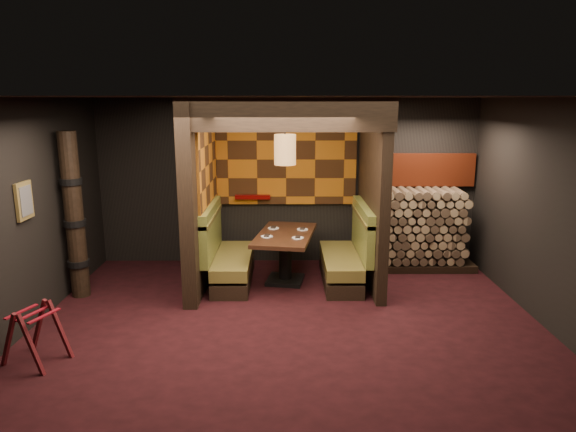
# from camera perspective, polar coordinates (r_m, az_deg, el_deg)

# --- Properties ---
(floor) EXTENTS (6.50, 5.50, 0.02)m
(floor) POSITION_cam_1_polar(r_m,az_deg,el_deg) (6.67, 0.07, -12.30)
(floor) COLOR black
(floor) RESTS_ON ground
(ceiling) EXTENTS (6.50, 5.50, 0.02)m
(ceiling) POSITION_cam_1_polar(r_m,az_deg,el_deg) (6.03, 0.07, 13.18)
(ceiling) COLOR black
(ceiling) RESTS_ON ground
(wall_back) EXTENTS (6.50, 0.02, 2.85)m
(wall_back) POSITION_cam_1_polar(r_m,az_deg,el_deg) (8.91, -0.05, 3.83)
(wall_back) COLOR black
(wall_back) RESTS_ON ground
(wall_front) EXTENTS (6.50, 0.02, 2.85)m
(wall_front) POSITION_cam_1_polar(r_m,az_deg,el_deg) (3.56, 0.38, -10.35)
(wall_front) COLOR black
(wall_front) RESTS_ON ground
(wall_left) EXTENTS (0.02, 5.50, 2.85)m
(wall_left) POSITION_cam_1_polar(r_m,az_deg,el_deg) (6.98, -27.77, -0.22)
(wall_left) COLOR black
(wall_left) RESTS_ON ground
(wall_right) EXTENTS (0.02, 5.50, 2.85)m
(wall_right) POSITION_cam_1_polar(r_m,az_deg,el_deg) (7.02, 27.74, -0.15)
(wall_right) COLOR black
(wall_right) RESTS_ON ground
(partition_left) EXTENTS (0.20, 2.20, 2.85)m
(partition_left) POSITION_cam_1_polar(r_m,az_deg,el_deg) (7.92, -9.84, 2.49)
(partition_left) COLOR black
(partition_left) RESTS_ON floor
(partition_right) EXTENTS (0.15, 2.10, 2.85)m
(partition_right) POSITION_cam_1_polar(r_m,az_deg,el_deg) (7.97, 9.37, 2.58)
(partition_right) COLOR black
(partition_right) RESTS_ON floor
(header_beam) EXTENTS (2.85, 0.18, 0.44)m
(header_beam) POSITION_cam_1_polar(r_m,az_deg,el_deg) (6.74, -0.19, 11.20)
(header_beam) COLOR black
(header_beam) RESTS_ON partition_left
(tapa_back_panel) EXTENTS (2.40, 0.06, 1.55)m
(tapa_back_panel) POSITION_cam_1_polar(r_m,az_deg,el_deg) (8.80, -0.22, 6.32)
(tapa_back_panel) COLOR #AD5E13
(tapa_back_panel) RESTS_ON wall_back
(tapa_side_panel) EXTENTS (0.04, 1.85, 1.45)m
(tapa_side_panel) POSITION_cam_1_polar(r_m,az_deg,el_deg) (8.01, -8.90, 5.72)
(tapa_side_panel) COLOR #AD5E13
(tapa_side_panel) RESTS_ON partition_left
(lacquer_shelf) EXTENTS (0.60, 0.12, 0.07)m
(lacquer_shelf) POSITION_cam_1_polar(r_m,az_deg,el_deg) (8.86, -3.94, 2.14)
(lacquer_shelf) COLOR #5B0505
(lacquer_shelf) RESTS_ON wall_back
(booth_bench_left) EXTENTS (0.68, 1.60, 1.14)m
(booth_bench_left) POSITION_cam_1_polar(r_m,az_deg,el_deg) (8.11, -6.84, -4.62)
(booth_bench_left) COLOR black
(booth_bench_left) RESTS_ON floor
(booth_bench_right) EXTENTS (0.68, 1.60, 1.14)m
(booth_bench_right) POSITION_cam_1_polar(r_m,az_deg,el_deg) (8.12, 6.60, -4.60)
(booth_bench_right) COLOR black
(booth_bench_right) RESTS_ON floor
(dining_table) EXTENTS (1.06, 1.62, 0.79)m
(dining_table) POSITION_cam_1_polar(r_m,az_deg,el_deg) (8.02, -0.32, -3.56)
(dining_table) COLOR black
(dining_table) RESTS_ON floor
(place_settings) EXTENTS (0.73, 0.77, 0.03)m
(place_settings) POSITION_cam_1_polar(r_m,az_deg,el_deg) (7.95, -0.32, -1.85)
(place_settings) COLOR white
(place_settings) RESTS_ON dining_table
(pendant_lamp) EXTENTS (0.32, 0.32, 0.98)m
(pendant_lamp) POSITION_cam_1_polar(r_m,az_deg,el_deg) (7.68, -0.33, 7.39)
(pendant_lamp) COLOR #A6753F
(pendant_lamp) RESTS_ON ceiling
(framed_picture) EXTENTS (0.05, 0.36, 0.46)m
(framed_picture) POSITION_cam_1_polar(r_m,az_deg,el_deg) (7.01, -27.25, 1.52)
(framed_picture) COLOR olive
(framed_picture) RESTS_ON wall_left
(luggage_rack) EXTENTS (0.75, 0.64, 0.69)m
(luggage_rack) POSITION_cam_1_polar(r_m,az_deg,el_deg) (6.37, -26.32, -11.51)
(luggage_rack) COLOR #4C1013
(luggage_rack) RESTS_ON floor
(totem_column) EXTENTS (0.31, 0.31, 2.40)m
(totem_column) POSITION_cam_1_polar(r_m,az_deg,el_deg) (7.92, -22.66, -0.10)
(totem_column) COLOR black
(totem_column) RESTS_ON floor
(firewood_stack) EXTENTS (1.73, 0.70, 1.36)m
(firewood_stack) POSITION_cam_1_polar(r_m,az_deg,el_deg) (8.96, 14.73, -1.40)
(firewood_stack) COLOR black
(firewood_stack) RESTS_ON floor
(mosaic_header) EXTENTS (1.83, 0.10, 0.56)m
(mosaic_header) POSITION_cam_1_polar(r_m,az_deg,el_deg) (9.10, 14.55, 4.99)
(mosaic_header) COLOR maroon
(mosaic_header) RESTS_ON wall_back
(bay_front_post) EXTENTS (0.08, 0.08, 2.85)m
(bay_front_post) POSITION_cam_1_polar(r_m,az_deg,el_deg) (8.24, 9.69, 2.90)
(bay_front_post) COLOR black
(bay_front_post) RESTS_ON floor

